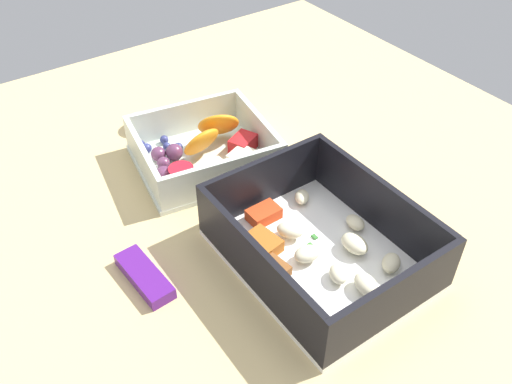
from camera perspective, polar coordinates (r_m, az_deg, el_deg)
table_surface at (r=58.57cm, az=-1.43°, el=-1.75°), size 80.00×80.00×2.00cm
pasta_container at (r=51.01cm, az=6.56°, el=-5.42°), size 18.84×14.93×6.21cm
fruit_bowl at (r=62.25cm, az=-5.47°, el=4.27°), size 15.17×16.30×5.48cm
candy_bar at (r=50.88cm, az=-11.52°, el=-8.57°), size 7.14×2.86×1.20cm
paper_cup_liner at (r=69.83cm, az=-11.91°, el=6.93°), size 3.38×3.38×1.41cm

